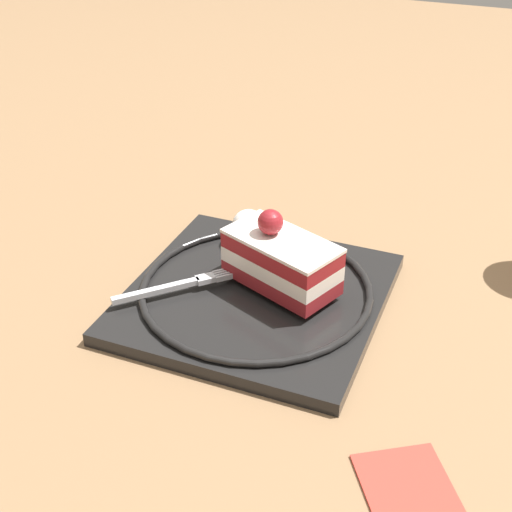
{
  "coord_description": "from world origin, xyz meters",
  "views": [
    {
      "loc": [
        0.17,
        -0.44,
        0.37
      ],
      "look_at": [
        -0.01,
        0.03,
        0.05
      ],
      "focal_mm": 50.4,
      "sensor_mm": 36.0,
      "label": 1
    }
  ],
  "objects_px": {
    "cake_slice": "(281,260)",
    "whipped_cream_dollop": "(248,225)",
    "folded_napkin": "(419,512)",
    "dessert_plate": "(256,295)",
    "fork": "(182,284)"
  },
  "relations": [
    {
      "from": "dessert_plate",
      "to": "cake_slice",
      "type": "distance_m",
      "value": 0.04
    },
    {
      "from": "whipped_cream_dollop",
      "to": "folded_napkin",
      "type": "distance_m",
      "value": 0.32
    },
    {
      "from": "folded_napkin",
      "to": "whipped_cream_dollop",
      "type": "bearing_deg",
      "value": 131.36
    },
    {
      "from": "whipped_cream_dollop",
      "to": "fork",
      "type": "xyz_separation_m",
      "value": [
        -0.02,
        -0.09,
        -0.01
      ]
    },
    {
      "from": "cake_slice",
      "to": "fork",
      "type": "relative_size",
      "value": 1.24
    },
    {
      "from": "dessert_plate",
      "to": "fork",
      "type": "bearing_deg",
      "value": -157.0
    },
    {
      "from": "cake_slice",
      "to": "folded_napkin",
      "type": "bearing_deg",
      "value": -49.05
    },
    {
      "from": "folded_napkin",
      "to": "dessert_plate",
      "type": "bearing_deg",
      "value": 136.07
    },
    {
      "from": "cake_slice",
      "to": "whipped_cream_dollop",
      "type": "relative_size",
      "value": 3.56
    },
    {
      "from": "dessert_plate",
      "to": "whipped_cream_dollop",
      "type": "bearing_deg",
      "value": 116.78
    },
    {
      "from": "dessert_plate",
      "to": "folded_napkin",
      "type": "height_order",
      "value": "dessert_plate"
    },
    {
      "from": "cake_slice",
      "to": "folded_napkin",
      "type": "distance_m",
      "value": 0.24
    },
    {
      "from": "dessert_plate",
      "to": "folded_napkin",
      "type": "xyz_separation_m",
      "value": [
        0.17,
        -0.17,
        -0.01
      ]
    },
    {
      "from": "cake_slice",
      "to": "whipped_cream_dollop",
      "type": "bearing_deg",
      "value": 132.62
    },
    {
      "from": "dessert_plate",
      "to": "fork",
      "type": "relative_size",
      "value": 2.42
    }
  ]
}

